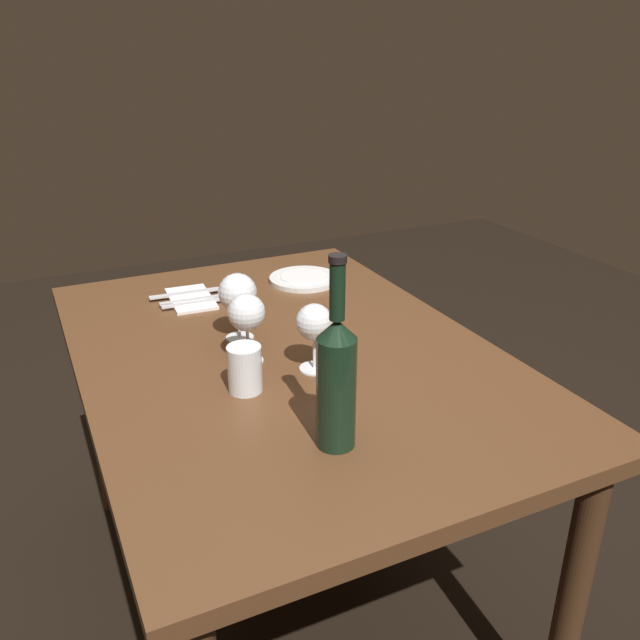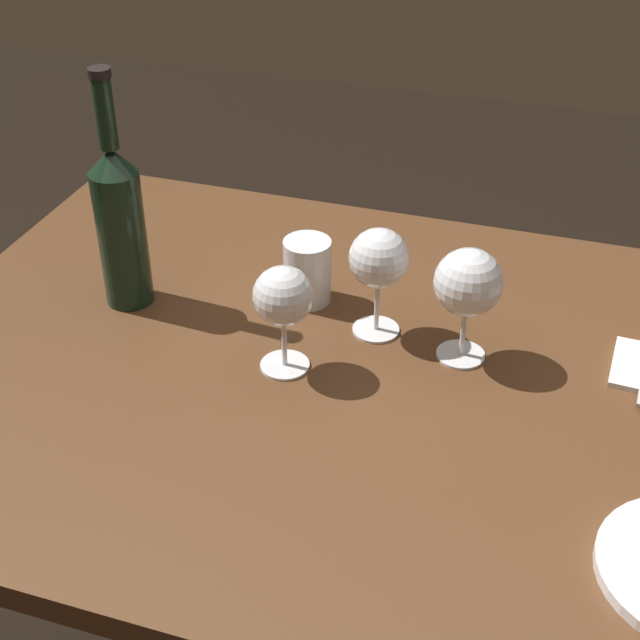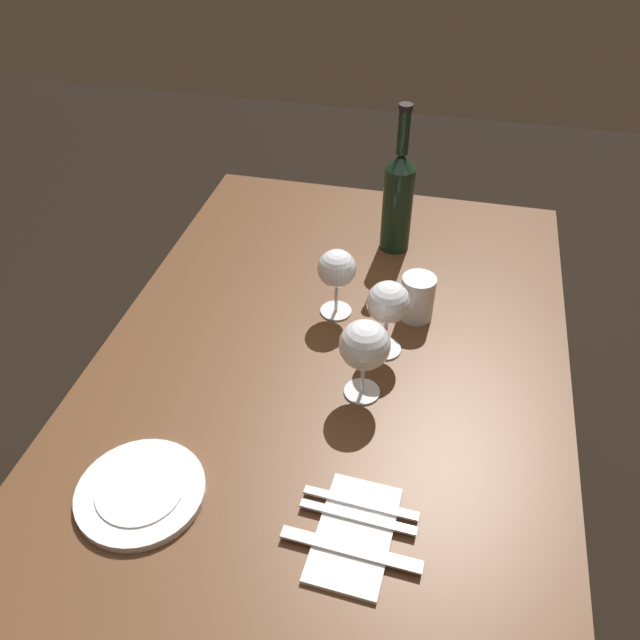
# 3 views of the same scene
# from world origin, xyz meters

# --- Properties ---
(dining_table) EXTENTS (1.30, 0.90, 0.74)m
(dining_table) POSITION_xyz_m (0.00, 0.00, 0.65)
(dining_table) COLOR #56351E
(dining_table) RESTS_ON ground
(wine_glass_left) EXTENTS (0.08, 0.08, 0.16)m
(wine_glass_left) POSITION_xyz_m (-0.02, 0.10, 0.85)
(wine_glass_left) COLOR white
(wine_glass_left) RESTS_ON dining_table
(wine_glass_right) EXTENTS (0.08, 0.08, 0.15)m
(wine_glass_right) POSITION_xyz_m (-0.12, -0.02, 0.85)
(wine_glass_right) COLOR white
(wine_glass_right) RESTS_ON dining_table
(wine_glass_centre) EXTENTS (0.09, 0.09, 0.16)m
(wine_glass_centre) POSITION_xyz_m (0.10, 0.07, 0.85)
(wine_glass_centre) COLOR white
(wine_glass_centre) RESTS_ON dining_table
(wine_bottle) EXTENTS (0.07, 0.07, 0.35)m
(wine_bottle) POSITION_xyz_m (-0.39, 0.06, 0.87)
(wine_bottle) COLOR black
(wine_bottle) RESTS_ON dining_table
(water_tumbler) EXTENTS (0.07, 0.07, 0.10)m
(water_tumbler) POSITION_xyz_m (-0.14, 0.14, 0.78)
(water_tumbler) COLOR white
(water_tumbler) RESTS_ON dining_table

